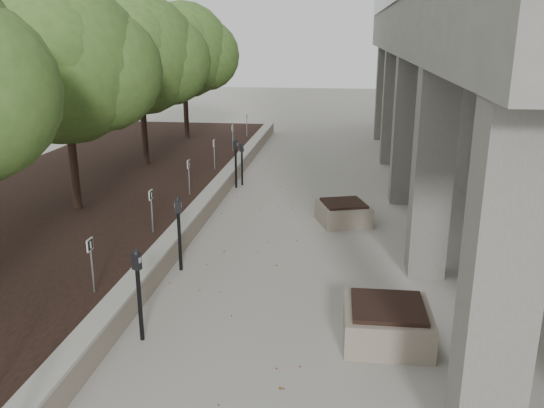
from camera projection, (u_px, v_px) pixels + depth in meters
The scene contains 18 objects.
retaining_wall at pixel (204, 206), 14.66m from camera, with size 0.39×26.00×0.50m, color gray, non-canonical shape.
planting_bed at pixel (71, 203), 15.13m from camera, with size 7.00×26.00×0.40m, color black.
crabapple_tree_3 at pixel (67, 97), 13.25m from camera, with size 4.60×4.00×5.44m, color #3B6225, non-canonical shape.
crabapple_tree_4 at pixel (141, 80), 17.99m from camera, with size 4.60×4.00×5.44m, color #3B6225, non-canonical shape.
crabapple_tree_5 at pixel (184, 71), 22.73m from camera, with size 4.60×4.00×5.44m, color #3B6225, non-canonical shape.
parking_sign_3 at pixel (92, 266), 9.33m from camera, with size 0.04×0.22×0.96m, color black, non-canonical shape.
parking_sign_4 at pixel (152, 211), 12.17m from camera, with size 0.04×0.22×0.96m, color black, non-canonical shape.
parking_sign_5 at pixel (189, 178), 15.02m from camera, with size 0.04×0.22×0.96m, color black, non-canonical shape.
parking_sign_6 at pixel (214, 154), 17.87m from camera, with size 0.04×0.22×0.96m, color black, non-canonical shape.
parking_sign_7 at pixel (233, 138), 20.71m from camera, with size 0.04×0.22×0.96m, color black, non-canonical shape.
parking_sign_8 at pixel (247, 125), 23.56m from camera, with size 0.04×0.22×0.96m, color black, non-canonical shape.
parking_meter_2 at pixel (139, 296), 8.55m from camera, with size 0.15×0.11×1.50m, color black, non-canonical shape.
parking_meter_3 at pixel (179, 234), 11.12m from camera, with size 0.15×0.11×1.53m, color black, non-canonical shape.
parking_meter_4 at pixel (242, 164), 17.47m from camera, with size 0.13×0.10×1.35m, color black, non-canonical shape.
parking_meter_5 at pixel (236, 164), 17.15m from camera, with size 0.15×0.11×1.52m, color black, non-canonical shape.
planter_front at pixel (387, 323), 8.65m from camera, with size 1.31×1.31×0.61m, color gray, non-canonical shape.
planter_back at pixel (343, 212), 14.08m from camera, with size 1.17×1.17×0.55m, color gray, non-canonical shape.
berry_scatter at pixel (242, 283), 10.73m from camera, with size 3.30×14.10×0.02m, color maroon, non-canonical shape.
Camera 1 is at (1.73, -4.67, 4.57)m, focal length 37.17 mm.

